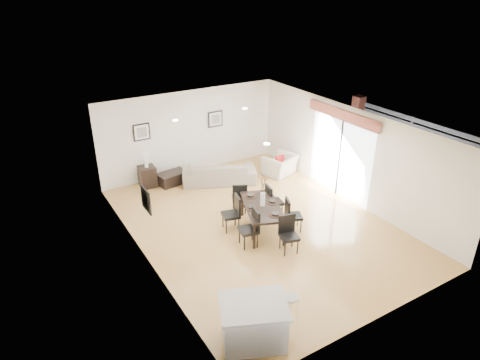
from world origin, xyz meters
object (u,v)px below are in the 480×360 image
dining_chair_head (288,231)px  side_table (148,176)px  dining_table (262,208)px  dining_chair_efar (272,199)px  bar_stool (291,300)px  dining_chair_wnear (252,226)px  dining_chair_enear (291,213)px  coffee_table (173,178)px  dining_chair_foot (240,196)px  sofa (219,172)px  dining_chair_wfar (234,211)px  armchair (280,165)px  kitchen_island (253,322)px

dining_chair_head → side_table: size_ratio=1.39×
dining_table → dining_chair_efar: 0.75m
dining_chair_head → bar_stool: size_ratio=1.41×
dining_chair_wnear → dining_chair_efar: dining_chair_wnear is taller
dining_chair_enear → coffee_table: 4.35m
dining_chair_enear → side_table: 4.83m
dining_chair_head → dining_chair_wnear: bearing=149.8°
dining_chair_enear → dining_chair_head: (-0.58, -0.66, 0.01)m
dining_chair_foot → dining_table: bearing=117.6°
sofa → coffee_table: bearing=-3.0°
dining_chair_foot → sofa: bearing=-76.6°
bar_stool → side_table: bearing=92.0°
dining_chair_enear → dining_chair_wnear: bearing=115.9°
dining_chair_enear → dining_chair_foot: (-0.64, 1.44, -0.00)m
dining_chair_wnear → dining_chair_wfar: size_ratio=1.01×
dining_chair_foot → dining_chair_head: bearing=117.2°
sofa → armchair: 2.05m
sofa → dining_chair_head: (-0.38, -4.06, 0.17)m
dining_chair_wnear → dining_chair_head: dining_chair_wnear is taller
dining_chair_foot → dining_chair_wfar: bearing=75.1°
armchair → dining_chair_enear: bearing=40.3°
dining_chair_efar → coffee_table: (-1.48, 3.25, -0.33)m
sofa → kitchen_island: (-2.58, -6.00, 0.08)m
dining_chair_enear → side_table: size_ratio=1.37×
dining_chair_head → dining_table: bearing=105.8°
sofa → coffee_table: sofa is taller
armchair → dining_chair_head: dining_chair_head is taller
dining_chair_wnear → dining_chair_head: 0.87m
armchair → bar_stool: 6.68m
dining_chair_enear → kitchen_island: (-2.78, -2.60, -0.08)m
dining_chair_wnear → kitchen_island: dining_chair_wnear is taller
sofa → dining_chair_efar: (0.20, -2.58, 0.18)m
sofa → dining_chair_wnear: 3.60m
dining_table → dining_chair_wnear: bearing=-122.6°
dining_chair_wfar → kitchen_island: 3.74m
dining_chair_wnear → dining_chair_wfar: (-0.00, 0.84, -0.01)m
bar_stool → dining_chair_head: bearing=54.3°
bar_stool → sofa: bearing=73.6°
dining_chair_enear → dining_table: bearing=80.8°
armchair → bar_stool: (-3.76, -5.51, 0.22)m
armchair → dining_chair_foot: bearing=13.1°
coffee_table → dining_table: bearing=-86.3°
dining_chair_head → dining_chair_foot: size_ratio=1.02×
sofa → dining_chair_wfar: (-0.99, -2.61, 0.19)m
dining_chair_head → kitchen_island: dining_chair_head is taller
side_table → bar_stool: (0.23, -6.89, 0.22)m
dining_chair_efar → kitchen_island: size_ratio=0.64×
side_table → dining_chair_wfar: bearing=-73.9°
sofa → side_table: 2.19m
dining_chair_wfar → dining_chair_foot: dining_chair_wfar is taller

